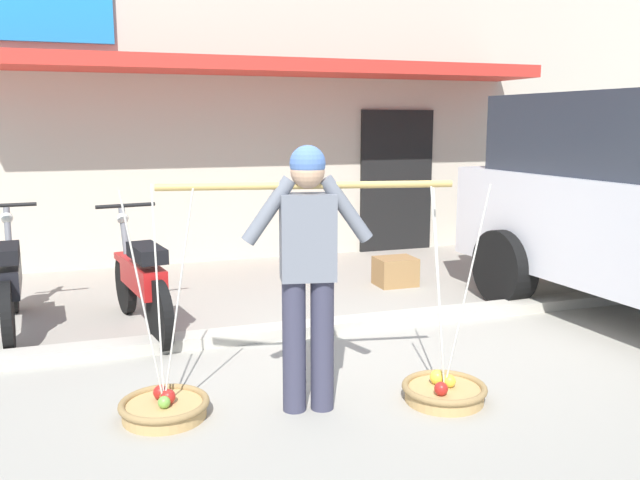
% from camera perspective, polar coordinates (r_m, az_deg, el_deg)
% --- Properties ---
extents(ground_plane, '(90.00, 90.00, 0.00)m').
position_cam_1_polar(ground_plane, '(5.20, -0.50, -10.53)').
color(ground_plane, '#9E998C').
extents(sidewalk_curb, '(20.00, 0.24, 0.10)m').
position_cam_1_polar(sidewalk_curb, '(5.82, -2.69, -7.76)').
color(sidewalk_curb, '#BAB4A5').
rests_on(sidewalk_curb, ground).
extents(fruit_vendor, '(1.80, 0.39, 1.70)m').
position_cam_1_polar(fruit_vendor, '(4.14, -1.04, -1.82)').
color(fruit_vendor, '#38384C').
rests_on(fruit_vendor, ground).
extents(fruit_basket_left_side, '(0.57, 0.57, 1.45)m').
position_cam_1_polar(fruit_basket_left_side, '(4.60, 10.59, -12.50)').
color(fruit_basket_left_side, tan).
rests_on(fruit_basket_left_side, ground).
extents(fruit_basket_right_side, '(0.57, 0.57, 1.45)m').
position_cam_1_polar(fruit_basket_right_side, '(4.40, -13.20, -13.66)').
color(fruit_basket_right_side, tan).
rests_on(fruit_basket_right_side, ground).
extents(motorcycle_nearest_shop, '(0.54, 1.82, 1.09)m').
position_cam_1_polar(motorcycle_nearest_shop, '(6.46, -25.14, -3.22)').
color(motorcycle_nearest_shop, black).
rests_on(motorcycle_nearest_shop, ground).
extents(motorcycle_second_in_row, '(0.54, 1.81, 1.09)m').
position_cam_1_polar(motorcycle_second_in_row, '(6.06, -15.07, -3.42)').
color(motorcycle_second_in_row, black).
rests_on(motorcycle_second_in_row, ground).
extents(storefront_building, '(13.00, 6.00, 4.20)m').
position_cam_1_polar(storefront_building, '(11.36, -8.06, 11.35)').
color(storefront_building, beige).
rests_on(storefront_building, ground).
extents(wooden_crate, '(0.44, 0.36, 0.32)m').
position_cam_1_polar(wooden_crate, '(7.60, 6.48, -2.69)').
color(wooden_crate, olive).
rests_on(wooden_crate, ground).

